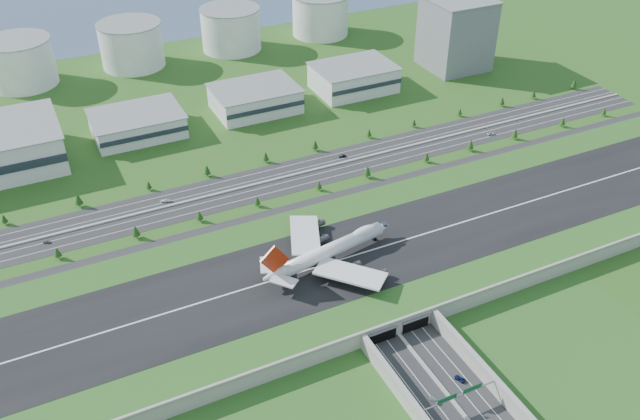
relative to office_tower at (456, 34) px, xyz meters
name	(u,v)px	position (x,y,z in m)	size (l,w,h in m)	color
ground	(347,270)	(-200.00, -195.00, -27.50)	(1200.00, 1200.00, 0.00)	#24581B
airfield_deck	(347,264)	(-200.00, -195.09, -23.38)	(520.00, 100.00, 9.20)	gray
underpass_road	(465,410)	(-200.00, -294.42, -24.07)	(38.80, 120.40, 8.00)	#28282B
sign_gantry_near	(459,396)	(-200.00, -290.04, -20.55)	(38.70, 0.70, 9.80)	gray
north_expressway	(274,180)	(-200.00, -100.00, -27.44)	(560.00, 36.00, 0.12)	#28282B
tree_row	(279,173)	(-197.18, -100.56, -22.97)	(498.01, 48.57, 8.17)	#3D2819
hangar_mid_a	(137,124)	(-260.00, -5.00, -20.00)	(58.00, 42.00, 15.00)	silver
hangar_mid_b	(255,99)	(-175.00, -5.00, -19.00)	(58.00, 42.00, 17.00)	silver
hangar_mid_c	(354,78)	(-95.00, -5.00, -18.00)	(58.00, 42.00, 19.00)	silver
office_tower	(456,34)	(0.00, 0.00, 0.00)	(46.00, 46.00, 55.00)	slate
fuel_tank_a	(21,63)	(-320.00, 115.00, -10.00)	(50.00, 50.00, 35.00)	silver
fuel_tank_b	(132,45)	(-235.00, 115.00, -10.00)	(50.00, 50.00, 35.00)	silver
fuel_tank_c	(231,29)	(-150.00, 115.00, -10.00)	(50.00, 50.00, 35.00)	silver
fuel_tank_d	(320,15)	(-65.00, 115.00, -10.00)	(50.00, 50.00, 35.00)	silver
bay_water	(131,2)	(-200.00, 285.00, -27.47)	(1200.00, 260.00, 0.06)	#3D5576
boeing_747	(329,251)	(-209.17, -193.47, -12.78)	(76.51, 71.72, 23.82)	silver
car_0	(435,400)	(-206.49, -283.65, -26.58)	(1.89, 4.71, 1.60)	#B9BABE
car_2	(460,379)	(-190.72, -278.63, -26.69)	(2.29, 4.97, 1.38)	#0D1944
car_4	(47,242)	(-332.79, -105.93, -26.71)	(1.58, 3.93, 1.34)	#56575B
car_5	(342,156)	(-150.03, -93.32, -26.63)	(1.60, 4.58, 1.51)	black
car_6	(491,134)	(-45.51, -110.33, -26.55)	(2.77, 6.00, 1.67)	silver
car_7	(165,201)	(-265.97, -94.60, -26.53)	(2.37, 5.83, 1.69)	silver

